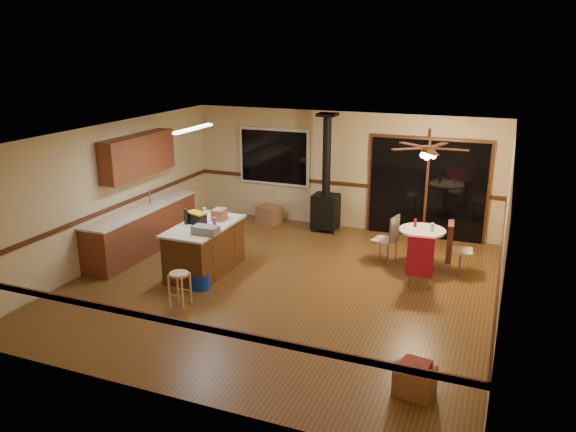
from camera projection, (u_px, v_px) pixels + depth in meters
The scene contains 35 objects.
floor at pixel (282, 284), 9.75m from camera, with size 7.00×7.00×0.00m, color brown.
ceiling at pixel (281, 135), 8.99m from camera, with size 7.00×7.00×0.00m, color silver.
wall_back at pixel (341, 170), 12.48m from camera, with size 7.00×7.00×0.00m, color tan.
wall_front at pixel (162, 296), 6.26m from camera, with size 7.00×7.00×0.00m, color tan.
wall_left at pixel (110, 193), 10.61m from camera, with size 7.00×7.00×0.00m, color tan.
wall_right at pixel (504, 238), 8.13m from camera, with size 7.00×7.00×0.00m, color tan.
chair_rail at pixel (281, 229), 9.46m from camera, with size 7.00×7.00×0.08m, color #422010, non-canonical shape.
window at pixel (274, 157), 12.94m from camera, with size 1.72×0.10×1.32m, color black.
sliding_door at pixel (427, 190), 11.83m from camera, with size 2.52×0.10×2.10m, color black.
lower_cabinets at pixel (143, 230), 11.20m from camera, with size 0.60×3.00×0.86m, color brown.
countertop at pixel (141, 209), 11.07m from camera, with size 0.64×3.04×0.04m, color beige.
upper_cabinets at pixel (138, 155), 10.99m from camera, with size 0.35×2.00×0.80m, color brown.
kitchen_island at pixel (205, 248), 10.15m from camera, with size 0.88×1.68×0.90m.
wood_stove at pixel (326, 199), 12.32m from camera, with size 0.55×0.50×2.52m.
ceiling_fan at pixel (428, 151), 9.73m from camera, with size 0.24×0.24×0.55m.
fluorescent_strip at pixel (193, 129), 9.90m from camera, with size 0.10×1.20×0.04m, color white.
toolbox_grey at pixel (206, 230), 9.52m from camera, with size 0.44×0.25×0.14m, color slate.
toolbox_black at pixel (197, 219), 10.04m from camera, with size 0.35×0.18×0.19m, color black.
toolbox_yellow_lid at pixel (197, 213), 10.01m from camera, with size 0.37×0.19×0.03m, color gold.
box_on_island at pixel (219, 214), 10.31m from camera, with size 0.21×0.29×0.20m, color brown.
bottle_dark at pixel (186, 217), 10.03m from camera, with size 0.08×0.08×0.27m, color black.
bottle_pink at pixel (215, 224), 9.71m from camera, with size 0.07×0.07×0.22m, color #D84C8C.
bottle_white at pixel (204, 212), 10.49m from camera, with size 0.06×0.06×0.17m, color white.
bar_stool at pixel (180, 289), 8.87m from camera, with size 0.31×0.31×0.56m, color tan.
blue_bucket at pixel (201, 281), 9.53m from camera, with size 0.32×0.32×0.27m, color #0B2CA3.
dining_table at pixel (421, 242), 10.22m from camera, with size 0.84×0.84×0.78m.
glass_red at pixel (415, 223), 10.27m from camera, with size 0.06×0.06×0.15m, color #590C14.
glass_cream at pixel (432, 227), 10.02m from camera, with size 0.07×0.07×0.15m, color beige.
chair_left at pixel (390, 234), 10.48m from camera, with size 0.48×0.48×0.51m.
chair_near at pixel (420, 256), 9.38m from camera, with size 0.46×0.49×0.70m.
chair_right at pixel (451, 242), 10.05m from camera, with size 0.50×0.46×0.70m.
box_under_window at pixel (269, 215), 13.01m from camera, with size 0.50×0.40×0.40m, color brown.
box_corner_a at pixel (415, 381), 6.65m from camera, with size 0.45×0.38×0.34m, color brown.
box_corner_b at pixel (409, 380), 6.69m from camera, with size 0.39×0.33×0.31m, color brown.
box_small_red at pixel (416, 365), 6.59m from camera, with size 0.33×0.27×0.09m, color maroon.
Camera 1 is at (3.42, -8.29, 4.00)m, focal length 35.00 mm.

